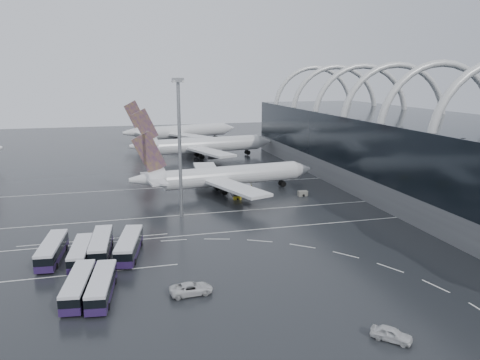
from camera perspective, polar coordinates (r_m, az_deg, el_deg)
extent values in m
plane|color=black|center=(97.22, -2.96, -6.07)|extent=(420.00, 420.00, 0.00)
cube|color=#5B5E61|center=(139.38, 20.96, 0.17)|extent=(42.00, 160.00, 6.00)
cube|color=black|center=(137.70, 21.29, 4.23)|extent=(42.00, 160.00, 14.00)
torus|color=silver|center=(125.98, 22.91, 5.68)|extent=(33.80, 1.80, 33.80)
torus|color=silver|center=(141.42, 18.24, 6.71)|extent=(33.80, 1.80, 33.80)
torus|color=silver|center=(157.64, 14.49, 7.50)|extent=(33.80, 1.80, 33.80)
torus|color=silver|center=(174.42, 11.45, 8.12)|extent=(33.80, 1.80, 33.80)
torus|color=silver|center=(191.61, 8.94, 8.61)|extent=(33.80, 1.80, 33.80)
cube|color=silver|center=(95.36, -2.71, -6.44)|extent=(120.00, 0.25, 0.01)
cube|color=silver|center=(108.43, -4.27, -4.08)|extent=(120.00, 0.25, 0.01)
cube|color=silver|center=(135.13, -6.45, -0.73)|extent=(120.00, 0.25, 0.01)
cube|color=silver|center=(80.66, -17.72, -10.75)|extent=(28.00, 0.25, 0.01)
cube|color=silver|center=(95.57, -17.29, -6.99)|extent=(28.00, 0.25, 0.01)
cylinder|color=silver|center=(126.88, -0.92, 0.58)|extent=(37.91, 9.89, 5.22)
cone|color=silver|center=(135.91, 7.56, 1.29)|extent=(6.01, 5.85, 5.22)
cone|color=silver|center=(120.49, -11.30, 0.12)|extent=(9.58, 6.30, 5.22)
cube|color=#371763|center=(119.41, -11.02, 3.27)|extent=(8.66, 1.62, 11.05)
cube|color=silver|center=(120.82, -10.46, 0.19)|extent=(6.05, 16.57, 0.45)
cube|color=silver|center=(115.52, -0.58, -0.91)|extent=(13.34, 23.30, 0.72)
cube|color=silver|center=(136.19, -4.03, 1.16)|extent=(8.15, 22.93, 0.72)
cylinder|color=gray|center=(119.71, 0.08, -1.22)|extent=(5.29, 3.65, 3.06)
cylinder|color=gray|center=(134.45, -2.51, 0.33)|extent=(5.29, 3.65, 3.06)
cube|color=black|center=(126.48, -2.43, -1.14)|extent=(11.43, 7.07, 1.98)
cylinder|color=silver|center=(179.58, -3.82, 4.32)|extent=(40.53, 11.00, 5.77)
cone|color=silver|center=(188.08, 2.87, 4.72)|extent=(6.68, 6.51, 5.77)
cone|color=silver|center=(173.23, -11.72, 4.10)|extent=(10.62, 7.03, 5.77)
cube|color=#371763|center=(172.49, -11.50, 6.55)|extent=(9.58, 1.85, 12.23)
cube|color=silver|center=(173.60, -11.07, 4.15)|extent=(6.79, 18.35, 0.50)
cube|color=silver|center=(166.77, -3.75, 3.46)|extent=(14.89, 25.77, 0.80)
cube|color=silver|center=(190.25, -6.16, 4.57)|extent=(8.87, 25.34, 0.80)
cylinder|color=gray|center=(171.27, -3.17, 3.11)|extent=(5.87, 4.07, 3.38)
cylinder|color=gray|center=(188.07, -4.97, 3.95)|extent=(5.87, 4.07, 3.38)
cube|color=black|center=(179.00, -5.01, 2.98)|extent=(12.68, 7.88, 2.19)
cylinder|color=silver|center=(222.29, -6.63, 5.94)|extent=(40.11, 17.79, 5.99)
cone|color=silver|center=(233.19, -1.47, 6.34)|extent=(7.71, 7.58, 5.99)
cone|color=silver|center=(212.55, -12.81, 5.68)|extent=(11.65, 8.82, 5.99)
cube|color=#371763|center=(212.13, -12.65, 7.75)|extent=(9.68, 3.58, 12.70)
cube|color=silver|center=(213.24, -12.28, 5.73)|extent=(10.03, 19.13, 0.52)
cube|color=silver|center=(209.04, -6.11, 5.35)|extent=(19.01, 26.04, 0.83)
cube|color=silver|center=(232.34, -8.95, 6.01)|extent=(9.67, 26.40, 0.83)
cylinder|color=gray|center=(213.86, -5.78, 5.02)|extent=(6.48, 5.06, 3.51)
cylinder|color=gray|center=(230.52, -7.86, 5.53)|extent=(6.48, 5.06, 3.51)
cube|color=black|center=(221.07, -7.57, 4.80)|extent=(13.81, 10.03, 2.27)
cube|color=#24133D|center=(87.93, -21.88, -8.44)|extent=(4.17, 13.63, 1.14)
cube|color=black|center=(87.51, -21.95, -7.69)|extent=(4.21, 13.37, 1.34)
cube|color=silver|center=(87.21, -22.00, -7.13)|extent=(4.17, 13.63, 0.46)
cylinder|color=black|center=(83.86, -21.48, -9.75)|extent=(0.45, 1.06, 1.03)
cylinder|color=black|center=(84.52, -23.42, -9.74)|extent=(0.45, 1.06, 1.03)
cylinder|color=black|center=(91.71, -20.43, -7.72)|extent=(0.45, 1.06, 1.03)
cylinder|color=black|center=(92.31, -22.19, -7.74)|extent=(0.45, 1.06, 1.03)
cube|color=#24133D|center=(85.36, -18.81, -8.89)|extent=(3.65, 12.53, 1.05)
cube|color=black|center=(84.96, -18.87, -8.17)|extent=(3.69, 12.29, 1.24)
cube|color=silver|center=(84.67, -18.91, -7.64)|extent=(3.65, 12.53, 0.43)
cylinder|color=black|center=(81.67, -18.24, -10.13)|extent=(0.40, 0.97, 0.95)
cylinder|color=black|center=(82.09, -20.10, -10.15)|extent=(0.40, 0.97, 0.95)
cylinder|color=black|center=(88.97, -17.59, -8.17)|extent=(0.40, 0.97, 0.95)
cylinder|color=black|center=(89.35, -19.29, -8.20)|extent=(0.40, 0.97, 0.95)
cube|color=#24133D|center=(87.34, -16.55, -8.16)|extent=(3.97, 13.86, 1.16)
cube|color=black|center=(86.91, -16.60, -7.39)|extent=(4.01, 13.59, 1.37)
cube|color=silver|center=(86.60, -16.64, -6.81)|extent=(3.97, 13.86, 0.47)
cylinder|color=black|center=(83.28, -15.79, -9.47)|extent=(0.44, 1.07, 1.05)
cylinder|color=black|center=(83.61, -17.82, -9.52)|extent=(0.44, 1.07, 1.05)
cylinder|color=black|center=(91.43, -15.36, -7.42)|extent=(0.44, 1.07, 1.05)
cylinder|color=black|center=(91.73, -17.19, -7.47)|extent=(0.44, 1.07, 1.05)
cube|color=#24133D|center=(85.91, -13.33, -8.31)|extent=(5.50, 14.20, 1.17)
cube|color=black|center=(85.47, -13.37, -7.51)|extent=(5.51, 13.94, 1.39)
cube|color=silver|center=(85.15, -13.40, -6.92)|extent=(5.50, 14.20, 0.48)
cylinder|color=black|center=(81.77, -12.73, -9.71)|extent=(0.56, 1.12, 1.07)
cylinder|color=black|center=(82.25, -14.81, -9.69)|extent=(0.56, 1.12, 1.07)
cylinder|color=black|center=(89.96, -11.95, -7.56)|extent=(0.56, 1.12, 1.07)
cylinder|color=black|center=(90.40, -13.84, -7.56)|extent=(0.56, 1.12, 1.07)
cube|color=#24133D|center=(72.92, -19.04, -12.68)|extent=(4.35, 12.97, 1.08)
cube|color=black|center=(72.44, -19.11, -11.84)|extent=(4.38, 12.72, 1.27)
cube|color=silver|center=(72.09, -19.16, -11.22)|extent=(4.35, 12.97, 0.44)
cylinder|color=black|center=(69.24, -18.53, -14.42)|extent=(0.46, 1.01, 0.98)
cylinder|color=black|center=(69.81, -20.79, -14.37)|extent=(0.46, 1.01, 0.98)
cylinder|color=black|center=(76.46, -17.42, -11.67)|extent=(0.46, 1.01, 0.98)
cylinder|color=black|center=(76.98, -19.46, -11.65)|extent=(0.46, 1.01, 0.98)
cube|color=#24133D|center=(71.89, -16.47, -12.87)|extent=(4.28, 12.95, 1.07)
cube|color=black|center=(71.41, -16.53, -12.02)|extent=(4.30, 12.70, 1.27)
cube|color=silver|center=(71.06, -16.57, -11.40)|extent=(4.28, 12.95, 0.44)
cylinder|color=black|center=(68.26, -15.76, -14.63)|extent=(0.45, 1.01, 0.98)
cylinder|color=black|center=(68.69, -18.08, -14.61)|extent=(0.45, 1.01, 0.98)
cylinder|color=black|center=(75.52, -14.97, -11.82)|extent=(0.45, 1.01, 0.98)
cylinder|color=black|center=(75.91, -17.05, -11.82)|extent=(0.45, 1.01, 0.98)
imported|color=silver|center=(70.23, -5.96, -13.03)|extent=(6.45, 3.29, 1.74)
imported|color=silver|center=(61.95, 17.97, -17.42)|extent=(4.87, 4.85, 1.67)
cylinder|color=gray|center=(103.42, -7.34, 3.53)|extent=(0.75, 0.75, 29.88)
cube|color=gray|center=(102.12, -7.59, 12.01)|extent=(2.35, 2.35, 0.85)
cube|color=silver|center=(102.12, -7.59, 11.83)|extent=(2.13, 2.13, 0.43)
cube|color=#B6A018|center=(119.92, -0.34, -2.13)|extent=(1.91, 1.13, 1.04)
cube|color=slate|center=(124.44, 7.65, -1.63)|extent=(2.46, 1.45, 1.34)
cube|color=#B6A018|center=(131.20, 0.98, -0.82)|extent=(1.96, 1.16, 1.07)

